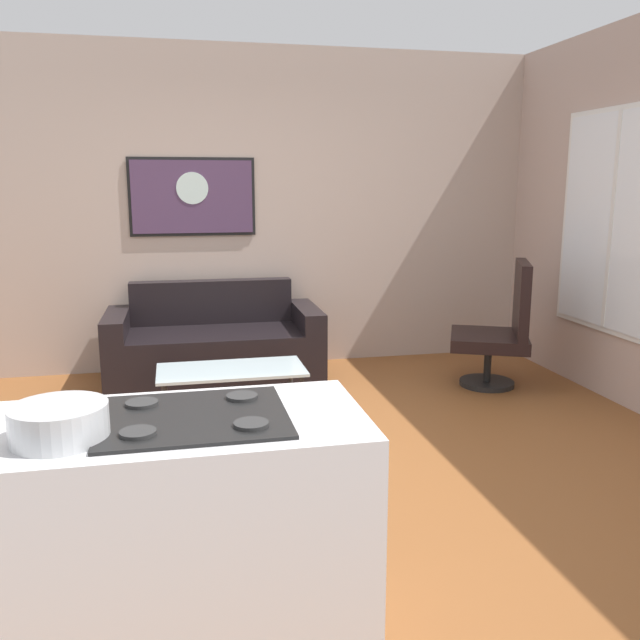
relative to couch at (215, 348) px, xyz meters
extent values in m
cube|color=brown|center=(0.34, -1.96, -0.30)|extent=(6.40, 6.40, 0.04)
cube|color=#B49E90|center=(0.34, 0.47, 1.12)|extent=(6.40, 0.05, 2.80)
cube|color=black|center=(0.00, -0.04, -0.06)|extent=(1.39, 0.85, 0.44)
cube|color=black|center=(0.00, 0.30, 0.34)|extent=(1.39, 0.17, 0.37)
cube|color=black|center=(-0.78, -0.03, 0.02)|extent=(0.19, 0.83, 0.61)
cube|color=black|center=(0.78, -0.04, 0.02)|extent=(0.19, 0.83, 0.61)
cube|color=silver|center=(0.05, -1.04, 0.09)|extent=(1.01, 0.51, 0.02)
cylinder|color=#232326|center=(-0.40, -1.25, -0.10)|extent=(0.03, 0.03, 0.36)
cylinder|color=#232326|center=(0.50, -1.25, -0.10)|extent=(0.03, 0.03, 0.36)
cylinder|color=#232326|center=(-0.40, -0.83, -0.10)|extent=(0.03, 0.03, 0.36)
cylinder|color=#232326|center=(0.50, -0.83, -0.10)|extent=(0.03, 0.03, 0.36)
cylinder|color=black|center=(2.18, -0.63, -0.26)|extent=(0.44, 0.44, 0.04)
cylinder|color=black|center=(2.18, -0.63, -0.07)|extent=(0.06, 0.06, 0.35)
cube|color=black|center=(2.18, -0.63, 0.10)|extent=(0.81, 0.82, 0.10)
cube|color=black|center=(2.39, -0.73, 0.45)|extent=(0.33, 0.61, 0.59)
cube|color=silver|center=(-0.58, -3.41, 0.16)|extent=(1.75, 0.64, 0.89)
cube|color=black|center=(-0.26, -3.41, 0.61)|extent=(0.60, 0.51, 0.01)
cylinder|color=#2D2D2D|center=(-0.43, -3.55, 0.62)|extent=(0.11, 0.11, 0.01)
cylinder|color=#2D2D2D|center=(-0.09, -3.55, 0.62)|extent=(0.11, 0.11, 0.01)
cylinder|color=#2D2D2D|center=(-0.43, -3.27, 0.62)|extent=(0.11, 0.11, 0.01)
cylinder|color=#2D2D2D|center=(-0.09, -3.27, 0.62)|extent=(0.11, 0.11, 0.01)
cylinder|color=silver|center=(-0.66, -3.52, 0.61)|extent=(0.16, 0.16, 0.01)
cylinder|color=silver|center=(-0.66, -3.52, 0.66)|extent=(0.29, 0.29, 0.11)
cube|color=black|center=(-0.12, 0.43, 1.24)|extent=(1.07, 0.01, 0.67)
cube|color=#4D3453|center=(-0.12, 0.42, 1.24)|extent=(1.02, 0.02, 0.62)
cylinder|color=silver|center=(-0.12, 0.41, 1.31)|extent=(0.27, 0.01, 0.27)
cube|color=silver|center=(2.93, -1.06, 1.07)|extent=(0.02, 1.30, 1.69)
cube|color=white|center=(2.92, -1.06, 1.07)|extent=(0.01, 1.22, 1.61)
cube|color=silver|center=(2.91, -1.06, 1.07)|extent=(0.01, 0.04, 1.61)
camera|label=1|loc=(-0.30, -5.52, 1.35)|focal=37.55mm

